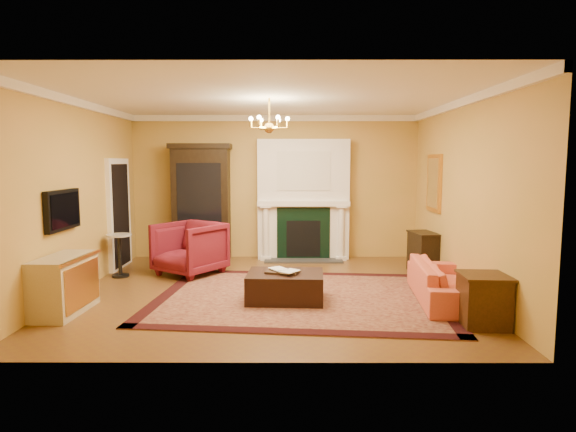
{
  "coord_description": "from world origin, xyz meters",
  "views": [
    {
      "loc": [
        0.31,
        -7.45,
        2.04
      ],
      "look_at": [
        0.29,
        0.3,
        1.16
      ],
      "focal_mm": 30.0,
      "sensor_mm": 36.0,
      "label": 1
    }
  ],
  "objects_px": {
    "china_cabinet": "(202,205)",
    "pedestal_table": "(120,252)",
    "commode": "(64,285)",
    "end_table": "(483,302)",
    "coral_sofa": "(444,276)",
    "wingback_armchair": "(190,246)",
    "console_table": "(423,253)",
    "leather_ottoman": "(285,286)"
  },
  "relations": [
    {
      "from": "pedestal_table",
      "to": "end_table",
      "type": "height_order",
      "value": "pedestal_table"
    },
    {
      "from": "china_cabinet",
      "to": "end_table",
      "type": "height_order",
      "value": "china_cabinet"
    },
    {
      "from": "console_table",
      "to": "leather_ottoman",
      "type": "relative_size",
      "value": 0.66
    },
    {
      "from": "china_cabinet",
      "to": "pedestal_table",
      "type": "distance_m",
      "value": 2.08
    },
    {
      "from": "wingback_armchair",
      "to": "pedestal_table",
      "type": "relative_size",
      "value": 1.37
    },
    {
      "from": "end_table",
      "to": "wingback_armchair",
      "type": "bearing_deg",
      "value": 146.92
    },
    {
      "from": "commode",
      "to": "end_table",
      "type": "bearing_deg",
      "value": -2.64
    },
    {
      "from": "end_table",
      "to": "console_table",
      "type": "bearing_deg",
      "value": 88.82
    },
    {
      "from": "wingback_armchair",
      "to": "console_table",
      "type": "relative_size",
      "value": 1.46
    },
    {
      "from": "pedestal_table",
      "to": "console_table",
      "type": "bearing_deg",
      "value": 3.75
    },
    {
      "from": "pedestal_table",
      "to": "commode",
      "type": "xyz_separation_m",
      "value": [
        -0.03,
        -2.06,
        -0.06
      ]
    },
    {
      "from": "commode",
      "to": "end_table",
      "type": "height_order",
      "value": "commode"
    },
    {
      "from": "china_cabinet",
      "to": "coral_sofa",
      "type": "bearing_deg",
      "value": -37.77
    },
    {
      "from": "china_cabinet",
      "to": "pedestal_table",
      "type": "bearing_deg",
      "value": -128.01
    },
    {
      "from": "commode",
      "to": "console_table",
      "type": "relative_size",
      "value": 1.44
    },
    {
      "from": "pedestal_table",
      "to": "commode",
      "type": "bearing_deg",
      "value": -90.84
    },
    {
      "from": "coral_sofa",
      "to": "console_table",
      "type": "height_order",
      "value": "coral_sofa"
    },
    {
      "from": "commode",
      "to": "leather_ottoman",
      "type": "xyz_separation_m",
      "value": [
        2.98,
        0.56,
        -0.17
      ]
    },
    {
      "from": "pedestal_table",
      "to": "coral_sofa",
      "type": "xyz_separation_m",
      "value": [
        5.27,
        -1.5,
        -0.06
      ]
    },
    {
      "from": "china_cabinet",
      "to": "leather_ottoman",
      "type": "height_order",
      "value": "china_cabinet"
    },
    {
      "from": "wingback_armchair",
      "to": "console_table",
      "type": "xyz_separation_m",
      "value": [
        4.28,
        0.17,
        -0.17
      ]
    },
    {
      "from": "end_table",
      "to": "leather_ottoman",
      "type": "distance_m",
      "value": 2.69
    },
    {
      "from": "commode",
      "to": "coral_sofa",
      "type": "distance_m",
      "value": 5.33
    },
    {
      "from": "pedestal_table",
      "to": "coral_sofa",
      "type": "height_order",
      "value": "pedestal_table"
    },
    {
      "from": "end_table",
      "to": "china_cabinet",
      "type": "bearing_deg",
      "value": 135.75
    },
    {
      "from": "china_cabinet",
      "to": "pedestal_table",
      "type": "relative_size",
      "value": 3.0
    },
    {
      "from": "commode",
      "to": "console_table",
      "type": "xyz_separation_m",
      "value": [
        5.51,
        2.42,
        -0.03
      ]
    },
    {
      "from": "china_cabinet",
      "to": "pedestal_table",
      "type": "height_order",
      "value": "china_cabinet"
    },
    {
      "from": "commode",
      "to": "pedestal_table",
      "type": "bearing_deg",
      "value": 91.85
    },
    {
      "from": "wingback_armchair",
      "to": "pedestal_table",
      "type": "bearing_deg",
      "value": -136.47
    },
    {
      "from": "coral_sofa",
      "to": "console_table",
      "type": "distance_m",
      "value": 1.87
    },
    {
      "from": "china_cabinet",
      "to": "pedestal_table",
      "type": "xyz_separation_m",
      "value": [
        -1.18,
        -1.56,
        -0.7
      ]
    },
    {
      "from": "coral_sofa",
      "to": "end_table",
      "type": "height_order",
      "value": "coral_sofa"
    },
    {
      "from": "china_cabinet",
      "to": "wingback_armchair",
      "type": "bearing_deg",
      "value": -90.11
    },
    {
      "from": "commode",
      "to": "leather_ottoman",
      "type": "relative_size",
      "value": 0.95
    },
    {
      "from": "wingback_armchair",
      "to": "pedestal_table",
      "type": "xyz_separation_m",
      "value": [
        -1.2,
        -0.18,
        -0.08
      ]
    },
    {
      "from": "wingback_armchair",
      "to": "china_cabinet",
      "type": "bearing_deg",
      "value": 125.62
    },
    {
      "from": "china_cabinet",
      "to": "end_table",
      "type": "distance_m",
      "value": 5.98
    },
    {
      "from": "china_cabinet",
      "to": "wingback_armchair",
      "type": "distance_m",
      "value": 1.51
    },
    {
      "from": "pedestal_table",
      "to": "console_table",
      "type": "relative_size",
      "value": 1.06
    },
    {
      "from": "pedestal_table",
      "to": "leather_ottoman",
      "type": "xyz_separation_m",
      "value": [
        2.95,
        -1.49,
        -0.22
      ]
    },
    {
      "from": "commode",
      "to": "coral_sofa",
      "type": "xyz_separation_m",
      "value": [
        5.3,
        0.56,
        -0.01
      ]
    }
  ]
}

